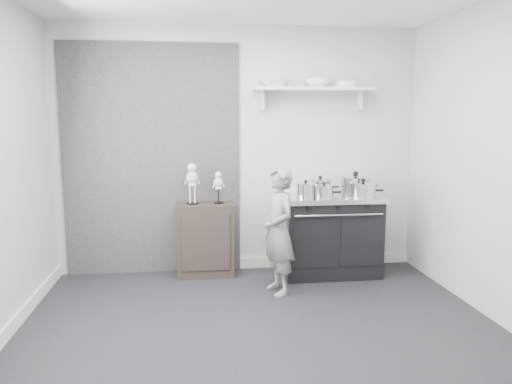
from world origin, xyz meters
The scene contains 16 objects.
ground centered at (0.00, 0.00, 0.00)m, with size 4.00×4.00×0.00m, color black.
room_shell centered at (-0.09, 0.15, 1.64)m, with size 4.02×3.62×2.71m.
wall_shelf centered at (0.80, 1.68, 2.01)m, with size 1.30×0.26×0.24m.
stove centered at (0.96, 1.48, 0.44)m, with size 1.09×0.68×0.88m.
side_cabinet centered at (-0.40, 1.61, 0.40)m, with size 0.61×0.35×0.79m, color black.
child centered at (0.30, 0.95, 0.62)m, with size 0.45×0.30×1.25m, color slate.
pot_front_left centered at (0.66, 1.36, 0.95)m, with size 0.29×0.21×0.19m.
pot_back_left centered at (0.87, 1.58, 0.96)m, with size 0.33×0.24×0.20m.
pot_back_right centered at (1.27, 1.58, 0.97)m, with size 0.43×0.34×0.25m.
pot_front_right centered at (1.26, 1.31, 0.96)m, with size 0.37×0.28×0.20m.
pot_front_center centered at (0.84, 1.30, 0.95)m, with size 0.29×0.20×0.17m.
skeleton_full centered at (-0.53, 1.61, 1.05)m, with size 0.14×0.09×0.51m, color beige, non-canonical shape.
skeleton_torso centered at (-0.25, 1.61, 0.99)m, with size 0.11×0.07×0.40m, color beige, non-canonical shape.
bowl_large centered at (0.37, 1.67, 2.08)m, with size 0.32×0.32×0.08m, color white.
bowl_small centered at (0.85, 1.67, 2.08)m, with size 0.27×0.27×0.08m, color white.
plate_stack centered at (1.16, 1.67, 2.07)m, with size 0.25×0.25×0.06m, color silver.
Camera 1 is at (-0.53, -3.71, 1.73)m, focal length 35.00 mm.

